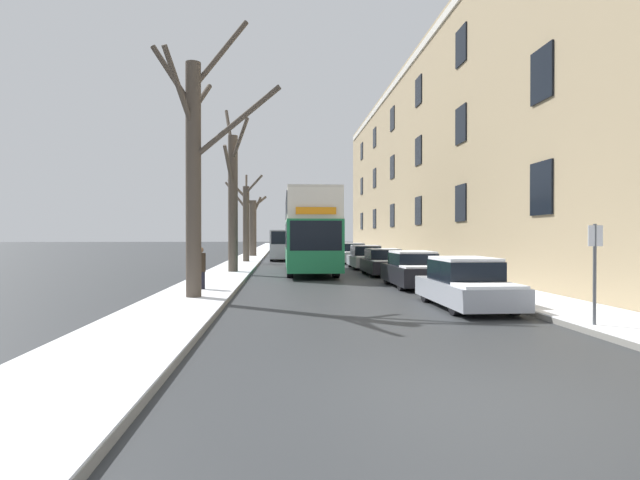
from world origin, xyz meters
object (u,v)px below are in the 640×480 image
object	(u,v)px
bare_tree_left_3	(253,225)
parked_car_4	(353,254)
oncoming_van	(283,244)
street_sign_post	(595,270)
double_decker_bus	(310,228)
parked_car_3	(366,258)
parked_car_1	(413,270)
parked_car_0	(466,285)
bare_tree_left_0	(196,166)
bare_tree_left_2	(246,220)
parked_car_2	(383,263)
pedestrian_left_sidewalk	(201,268)
bare_tree_left_1	(233,197)

from	to	relation	value
bare_tree_left_3	parked_car_4	xyz separation A→B (m)	(7.92, -10.59, -2.37)
oncoming_van	street_sign_post	bearing A→B (deg)	-78.21
double_decker_bus	parked_car_3	world-z (taller)	double_decker_bus
bare_tree_left_3	parked_car_1	world-z (taller)	bare_tree_left_3
parked_car_3	oncoming_van	world-z (taller)	oncoming_van
bare_tree_left_3	parked_car_4	world-z (taller)	bare_tree_left_3
parked_car_1	parked_car_4	xyz separation A→B (m)	(0.00, 16.88, 0.02)
parked_car_0	street_sign_post	world-z (taller)	street_sign_post
bare_tree_left_0	bare_tree_left_2	bearing A→B (deg)	90.03
parked_car_2	oncoming_van	size ratio (longest dim) A/B	0.72
double_decker_bus	oncoming_van	bearing A→B (deg)	95.87
oncoming_van	pedestrian_left_sidewalk	distance (m)	23.41
parked_car_4	pedestrian_left_sidewalk	distance (m)	20.11
bare_tree_left_1	parked_car_1	world-z (taller)	bare_tree_left_1
bare_tree_left_2	street_sign_post	distance (m)	28.31
street_sign_post	parked_car_2	bearing A→B (deg)	95.20
parked_car_4	bare_tree_left_1	bearing A→B (deg)	-127.95
parked_car_0	oncoming_van	world-z (taller)	oncoming_van
parked_car_3	pedestrian_left_sidewalk	distance (m)	15.08
parked_car_1	oncoming_van	distance (m)	22.26
bare_tree_left_1	parked_car_3	distance (m)	9.44
bare_tree_left_2	parked_car_2	world-z (taller)	bare_tree_left_2
bare_tree_left_1	parked_car_0	world-z (taller)	bare_tree_left_1
parked_car_3	parked_car_2	bearing A→B (deg)	-90.00
double_decker_bus	oncoming_van	size ratio (longest dim) A/B	1.87
parked_car_2	parked_car_4	distance (m)	11.01
pedestrian_left_sidewalk	parked_car_0	bearing A→B (deg)	-6.68
bare_tree_left_0	bare_tree_left_1	size ratio (longest dim) A/B	0.98
parked_car_0	pedestrian_left_sidewalk	world-z (taller)	pedestrian_left_sidewalk
bare_tree_left_3	parked_car_3	world-z (taller)	bare_tree_left_3
bare_tree_left_1	parked_car_3	size ratio (longest dim) A/B	2.18
double_decker_bus	street_sign_post	distance (m)	17.94
bare_tree_left_1	street_sign_post	size ratio (longest dim) A/B	3.96
bare_tree_left_2	parked_car_0	distance (m)	24.46
bare_tree_left_1	parked_car_3	bearing A→B (deg)	28.73
parked_car_4	pedestrian_left_sidewalk	world-z (taller)	pedestrian_left_sidewalk
bare_tree_left_3	street_sign_post	world-z (taller)	bare_tree_left_3
bare_tree_left_2	parked_car_4	xyz separation A→B (m)	(7.81, -0.49, -2.52)
double_decker_bus	street_sign_post	size ratio (longest dim) A/B	4.48
bare_tree_left_2	bare_tree_left_3	world-z (taller)	bare_tree_left_3
bare_tree_left_3	parked_car_0	distance (m)	34.15
bare_tree_left_1	bare_tree_left_3	bearing A→B (deg)	90.53
oncoming_van	bare_tree_left_3	bearing A→B (deg)	116.00
parked_car_3	street_sign_post	world-z (taller)	street_sign_post
oncoming_van	street_sign_post	size ratio (longest dim) A/B	2.39
double_decker_bus	bare_tree_left_1	bearing A→B (deg)	-167.99
parked_car_1	pedestrian_left_sidewalk	world-z (taller)	pedestrian_left_sidewalk
parked_car_3	pedestrian_left_sidewalk	size ratio (longest dim) A/B	2.54
parked_car_3	parked_car_4	world-z (taller)	parked_car_4
bare_tree_left_0	double_decker_bus	world-z (taller)	bare_tree_left_0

